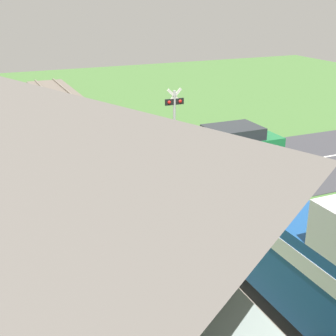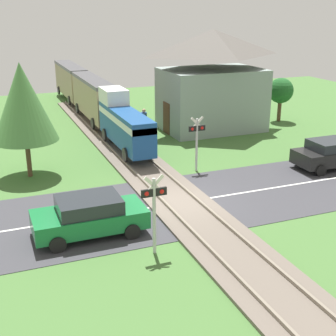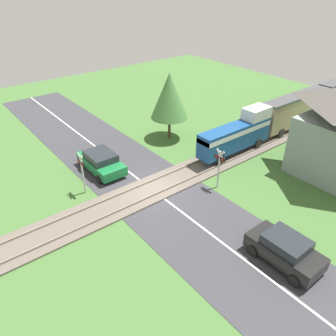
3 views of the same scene
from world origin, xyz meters
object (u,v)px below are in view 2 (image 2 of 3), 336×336
at_px(car_near_crossing, 89,215).
at_px(crossing_signal_west_approach, 154,204).
at_px(crossing_signal_east_approach, 197,136).
at_px(pedestrian_by_station, 144,121).
at_px(station_building, 212,81).
at_px(car_far_side, 329,153).
at_px(train, 91,95).

height_order(car_near_crossing, crossing_signal_west_approach, crossing_signal_west_approach).
height_order(crossing_signal_east_approach, pedestrian_by_station, crossing_signal_east_approach).
bearing_deg(car_near_crossing, station_building, 47.99).
bearing_deg(car_far_side, pedestrian_by_station, 121.46).
xyz_separation_m(crossing_signal_west_approach, pedestrian_by_station, (5.08, 15.89, -1.14)).
relative_size(car_far_side, crossing_signal_west_approach, 1.28).
bearing_deg(pedestrian_by_station, crossing_signal_east_approach, -90.57).
bearing_deg(train, car_near_crossing, -103.13).
bearing_deg(car_far_side, station_building, 101.78).
bearing_deg(car_near_crossing, crossing_signal_east_approach, 36.89).
xyz_separation_m(train, car_near_crossing, (-4.27, -18.32, -1.10)).
distance_m(train, pedestrian_by_station, 5.43).
bearing_deg(crossing_signal_east_approach, car_near_crossing, -143.11).
xyz_separation_m(crossing_signal_east_approach, station_building, (4.65, 7.60, 1.44)).
bearing_deg(pedestrian_by_station, car_near_crossing, -116.60).
distance_m(crossing_signal_east_approach, station_building, 9.03).
height_order(car_near_crossing, crossing_signal_east_approach, crossing_signal_east_approach).
bearing_deg(station_building, pedestrian_by_station, 167.59).
distance_m(train, crossing_signal_east_approach, 13.47).
distance_m(car_near_crossing, station_building, 17.26).
height_order(train, car_near_crossing, train).
distance_m(crossing_signal_west_approach, pedestrian_by_station, 16.72).
bearing_deg(car_far_side, train, 120.78).
distance_m(car_near_crossing, car_far_side, 13.77).
distance_m(train, station_building, 9.22).
bearing_deg(train, station_building, -38.24).
height_order(car_far_side, crossing_signal_west_approach, crossing_signal_west_approach).
bearing_deg(crossing_signal_east_approach, train, 100.69).
xyz_separation_m(train, station_building, (7.15, -5.64, 1.42)).
height_order(train, station_building, station_building).
bearing_deg(crossing_signal_west_approach, pedestrian_by_station, 72.27).
relative_size(car_far_side, station_building, 0.52).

